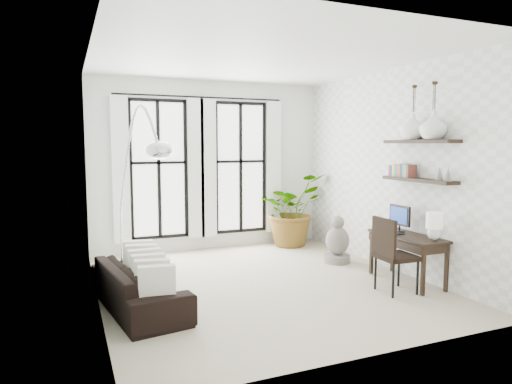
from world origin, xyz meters
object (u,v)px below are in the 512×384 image
sofa (139,286)px  plant (291,209)px  desk_chair (391,250)px  arc_lamp (138,152)px  desk (410,238)px  buddha (337,243)px

sofa → plant: (3.34, 2.45, 0.44)m
desk_chair → arc_lamp: 3.60m
sofa → plant: size_ratio=1.31×
desk → desk_chair: size_ratio=1.16×
arc_lamp → plant: bearing=31.7°
desk_chair → buddha: (0.21, 1.65, -0.25)m
sofa → arc_lamp: 1.71m
sofa → desk: size_ratio=1.57×
plant → sofa: bearing=-143.7°
arc_lamp → buddha: 3.73m
plant → buddha: bearing=-85.6°
desk_chair → buddha: 1.68m
plant → desk: (0.41, -2.95, -0.04)m
sofa → desk: 3.80m
sofa → buddha: size_ratio=2.35×
desk → buddha: bearing=101.7°
desk → buddha: size_ratio=1.50×
desk → arc_lamp: size_ratio=0.48×
sofa → desk_chair: 3.33m
sofa → buddha: 3.58m
desk_chair → buddha: desk_chair is taller
plant → arc_lamp: (-3.23, -2.00, 1.20)m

